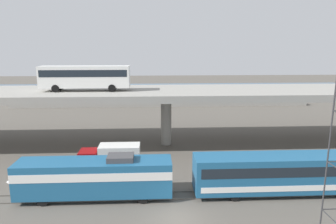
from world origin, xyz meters
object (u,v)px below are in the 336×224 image
Objects in this scene: parked_car_1 at (47,94)px; parked_car_7 at (124,94)px; parked_car_2 at (94,93)px; service_truck_west at (112,157)px; transit_bus_on_overpass at (85,76)px; parked_car_4 at (255,95)px; train_locomotive at (87,176)px; parked_car_0 at (91,95)px; parked_car_6 at (220,94)px; parked_car_3 at (216,92)px; parked_car_5 at (71,94)px; train_coach_lead at (301,172)px.

parked_car_1 and parked_car_7 have the same top height.
service_truck_west is at bearing -77.33° from parked_car_2.
parked_car_7 is (-2.55, 44.84, 0.43)m from service_truck_west.
transit_bus_on_overpass reaches higher than parked_car_1.
service_truck_west is 51.26m from parked_car_4.
parked_car_1 is 11.71m from parked_car_2.
parked_car_1 is 1.07× the size of parked_car_2.
parked_car_7 is at bearing -88.77° from train_locomotive.
service_truck_west is 1.59× the size of parked_car_4.
parked_car_0 is 1.06× the size of parked_car_6.
parked_car_6 and parked_car_7 have the same top height.
train_locomotive is 56.25m from parked_car_6.
parked_car_2 is at bearing 8.99° from parked_car_1.
service_truck_west is at bearing 93.26° from parked_car_7.
parked_car_1 is at bearing 175.15° from parked_car_4.
train_locomotive is at bearing 91.23° from parked_car_7.
parked_car_1 and parked_car_2 have the same top height.
parked_car_4 is (30.26, 41.37, 0.43)m from service_truck_west.
parked_car_7 is (-32.81, 3.46, 0.00)m from parked_car_4.
train_locomotive is at bearing -113.26° from parked_car_3.
parked_car_5 is 1.11× the size of parked_car_6.
transit_bus_on_overpass reaches higher than parked_car_0.
parked_car_0 is 1.01× the size of parked_car_7.
transit_bus_on_overpass is (-2.97, 15.42, 7.87)m from train_locomotive.
train_locomotive reaches higher than parked_car_0.
train_coach_lead is 4.86× the size of parked_car_2.
train_coach_lead is 4.56× the size of parked_car_1.
parked_car_0 is 41.23m from parked_car_4.
parked_car_3 is (2.77, 53.77, -0.10)m from train_coach_lead.
train_coach_lead is at bearing 112.67° from parked_car_7.
parked_car_4 and parked_car_5 have the same top height.
service_truck_west is at bearing -70.54° from parked_car_5.
train_locomotive is 20.34m from train_coach_lead.
parked_car_5 is 1.05× the size of parked_car_7.
parked_car_0 is at bearing -174.82° from parked_car_3.
service_truck_west reaches higher than parked_car_2.
transit_bus_on_overpass reaches higher than parked_car_3.
parked_car_0 is 1.05× the size of parked_car_2.
parked_car_0 and parked_car_7 have the same top height.
transit_bus_on_overpass reaches higher than service_truck_west.
train_coach_lead is 58.90m from parked_car_0.
parked_car_5 is 38.41m from parked_car_6.
parked_car_6 is at bearing -78.92° from parked_car_3.
transit_bus_on_overpass is 2.82× the size of parked_car_2.
parked_car_5 is (-46.44, 4.43, 0.00)m from parked_car_4.
parked_car_5 is (-16.19, 45.80, 0.43)m from service_truck_west.
parked_car_3 is 24.34m from parked_car_7.
parked_car_1 is 6.09m from parked_car_5.
parked_car_0 and parked_car_3 have the same top height.
parked_car_4 is (11.36, 47.89, -0.10)m from train_coach_lead.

